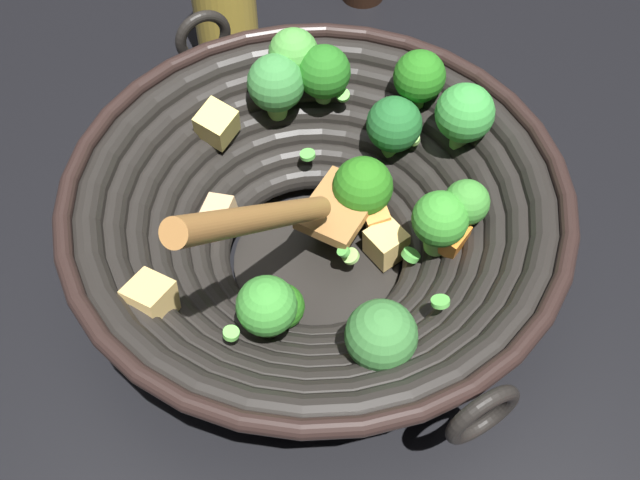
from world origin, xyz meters
The scene contains 2 objects.
ground_plane centered at (0.00, 0.00, 0.00)m, with size 4.00×4.00×0.00m, color black.
wok centered at (0.00, 0.00, 0.07)m, with size 0.40×0.41×0.23m.
Camera 1 is at (-0.29, -0.22, 0.53)m, focal length 41.01 mm.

